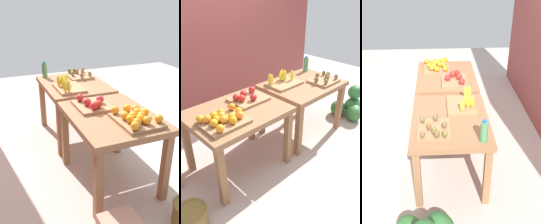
# 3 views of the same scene
# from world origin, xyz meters

# --- Properties ---
(ground_plane) EXTENTS (8.00, 8.00, 0.00)m
(ground_plane) POSITION_xyz_m (0.00, 0.00, 0.00)
(ground_plane) COLOR #C0AEA3
(back_wall) EXTENTS (4.40, 0.12, 3.00)m
(back_wall) POSITION_xyz_m (0.00, 1.35, 1.50)
(back_wall) COLOR brown
(back_wall) RESTS_ON ground_plane
(display_table_left) EXTENTS (1.04, 0.80, 0.76)m
(display_table_left) POSITION_xyz_m (-0.56, 0.00, 0.65)
(display_table_left) COLOR #8E6140
(display_table_left) RESTS_ON ground_plane
(display_table_right) EXTENTS (1.04, 0.80, 0.76)m
(display_table_right) POSITION_xyz_m (0.56, 0.00, 0.65)
(display_table_right) COLOR #8E6140
(display_table_right) RESTS_ON ground_plane
(orange_bin) EXTENTS (0.47, 0.38, 0.11)m
(orange_bin) POSITION_xyz_m (-0.80, -0.12, 0.81)
(orange_bin) COLOR #9E734C
(orange_bin) RESTS_ON display_table_left
(apple_bin) EXTENTS (0.40, 0.34, 0.11)m
(apple_bin) POSITION_xyz_m (-0.32, 0.11, 0.80)
(apple_bin) COLOR #9E734C
(apple_bin) RESTS_ON display_table_left
(banana_crate) EXTENTS (0.44, 0.32, 0.17)m
(banana_crate) POSITION_xyz_m (0.33, 0.16, 0.81)
(banana_crate) COLOR #9E734C
(banana_crate) RESTS_ON display_table_right
(kiwi_bin) EXTENTS (0.37, 0.32, 0.10)m
(kiwi_bin) POSITION_xyz_m (0.80, -0.17, 0.79)
(kiwi_bin) COLOR #9E734C
(kiwi_bin) RESTS_ON display_table_right
(water_bottle) EXTENTS (0.07, 0.07, 0.23)m
(water_bottle) POSITION_xyz_m (0.97, 0.29, 0.87)
(water_bottle) COLOR #4C8C59
(water_bottle) RESTS_ON display_table_right
(watermelon_pile) EXTENTS (0.65, 0.65, 0.48)m
(watermelon_pile) POSITION_xyz_m (1.53, -0.26, 0.17)
(watermelon_pile) COLOR #31703C
(watermelon_pile) RESTS_ON ground_plane
(wicker_basket) EXTENTS (0.29, 0.29, 0.21)m
(wicker_basket) POSITION_xyz_m (-1.37, -0.35, 0.11)
(wicker_basket) COLOR olive
(wicker_basket) RESTS_ON ground_plane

